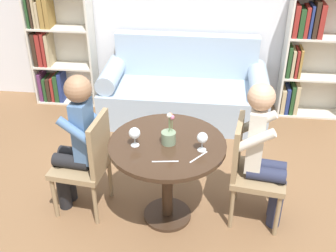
# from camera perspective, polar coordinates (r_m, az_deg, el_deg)

# --- Properties ---
(ground_plane) EXTENTS (16.00, 16.00, 0.00)m
(ground_plane) POSITION_cam_1_polar(r_m,az_deg,el_deg) (3.66, -0.09, -12.06)
(ground_plane) COLOR brown
(round_table) EXTENTS (0.90, 0.90, 0.74)m
(round_table) POSITION_cam_1_polar(r_m,az_deg,el_deg) (3.28, -0.10, -4.57)
(round_table) COLOR #382619
(round_table) RESTS_ON ground_plane
(couch) EXTENTS (1.88, 0.80, 0.92)m
(couch) POSITION_cam_1_polar(r_m,az_deg,el_deg) (4.90, 2.19, 4.53)
(couch) COLOR #9EB2C6
(couch) RESTS_ON ground_plane
(bookshelf_left) EXTENTS (0.75, 0.28, 1.44)m
(bookshelf_left) POSITION_cam_1_polar(r_m,az_deg,el_deg) (5.32, -15.01, 10.22)
(bookshelf_left) COLOR silver
(bookshelf_left) RESTS_ON ground_plane
(bookshelf_right) EXTENTS (0.75, 0.28, 1.44)m
(bookshelf_right) POSITION_cam_1_polar(r_m,az_deg,el_deg) (5.08, 18.57, 9.10)
(bookshelf_right) COLOR silver
(bookshelf_right) RESTS_ON ground_plane
(chair_left) EXTENTS (0.47, 0.47, 0.90)m
(chair_left) POSITION_cam_1_polar(r_m,az_deg,el_deg) (3.49, -10.80, -4.63)
(chair_left) COLOR #937A56
(chair_left) RESTS_ON ground_plane
(chair_right) EXTENTS (0.47, 0.47, 0.90)m
(chair_right) POSITION_cam_1_polar(r_m,az_deg,el_deg) (3.42, 11.12, -5.54)
(chair_right) COLOR #937A56
(chair_right) RESTS_ON ground_plane
(person_left) EXTENTS (0.44, 0.37, 1.24)m
(person_left) POSITION_cam_1_polar(r_m,az_deg,el_deg) (3.43, -12.39, -1.97)
(person_left) COLOR black
(person_left) RESTS_ON ground_plane
(person_right) EXTENTS (0.45, 0.38, 1.23)m
(person_right) POSITION_cam_1_polar(r_m,az_deg,el_deg) (3.32, 12.93, -3.55)
(person_right) COLOR #282D47
(person_right) RESTS_ON ground_plane
(wine_glass_left) EXTENTS (0.09, 0.09, 0.15)m
(wine_glass_left) POSITION_cam_1_polar(r_m,az_deg,el_deg) (3.12, -4.55, -1.05)
(wine_glass_left) COLOR white
(wine_glass_left) RESTS_ON round_table
(wine_glass_right) EXTENTS (0.08, 0.08, 0.15)m
(wine_glass_right) POSITION_cam_1_polar(r_m,az_deg,el_deg) (3.07, 4.68, -1.67)
(wine_glass_right) COLOR white
(wine_glass_right) RESTS_ON round_table
(flower_vase) EXTENTS (0.11, 0.11, 0.25)m
(flower_vase) POSITION_cam_1_polar(r_m,az_deg,el_deg) (3.16, 0.11, -1.26)
(flower_vase) COLOR gray
(flower_vase) RESTS_ON round_table
(knife_left_setting) EXTENTS (0.19, 0.04, 0.00)m
(knife_left_setting) POSITION_cam_1_polar(r_m,az_deg,el_deg) (3.00, -0.37, -4.82)
(knife_left_setting) COLOR silver
(knife_left_setting) RESTS_ON round_table
(fork_left_setting) EXTENTS (0.13, 0.16, 0.00)m
(fork_left_setting) POSITION_cam_1_polar(r_m,az_deg,el_deg) (3.05, 4.17, -4.21)
(fork_left_setting) COLOR silver
(fork_left_setting) RESTS_ON round_table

